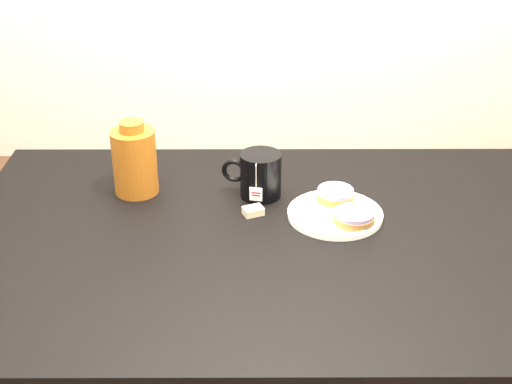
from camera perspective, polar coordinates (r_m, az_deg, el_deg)
table at (r=1.62m, az=1.35°, el=-5.93°), size 1.40×0.90×0.75m
plate at (r=1.65m, az=6.34°, el=-1.71°), size 0.22×0.22×0.02m
bagel_back at (r=1.69m, az=6.37°, el=-0.20°), size 0.12×0.12×0.03m
bagel_front at (r=1.60m, az=7.87°, el=-2.00°), size 0.12×0.12×0.03m
mug at (r=1.70m, az=0.29°, el=1.39°), size 0.15×0.12×0.11m
teabag_pouch at (r=1.64m, az=-0.23°, el=-1.52°), size 0.05×0.05×0.02m
bagel_package at (r=1.73m, az=-9.68°, el=2.51°), size 0.11×0.11×0.18m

